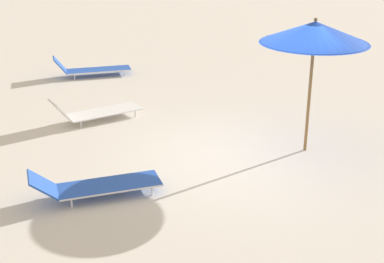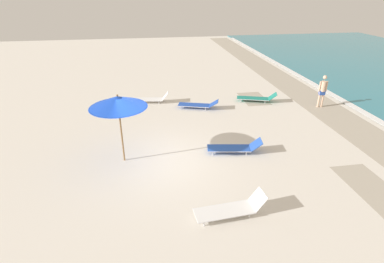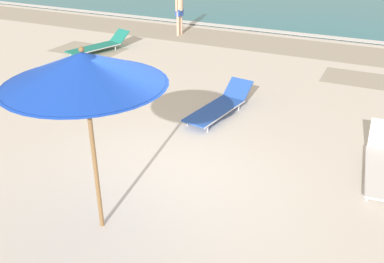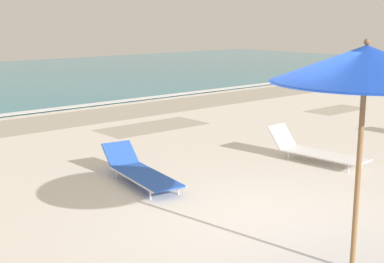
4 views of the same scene
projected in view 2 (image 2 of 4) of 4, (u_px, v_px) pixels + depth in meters
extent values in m
cube|color=silver|center=(157.00, 163.00, 11.36)|extent=(60.00, 60.00, 0.16)
cube|color=#AFA492|center=(377.00, 143.00, 12.65)|extent=(57.00, 2.20, 0.00)
cube|color=#AFA492|center=(254.00, 99.00, 17.60)|extent=(2.31, 1.41, 0.00)
cube|color=#AFA492|center=(374.00, 190.00, 9.75)|extent=(2.96, 1.35, 0.00)
cylinder|color=olive|center=(121.00, 132.00, 10.89)|extent=(0.06, 0.06, 2.37)
cone|color=blue|center=(118.00, 102.00, 10.37)|extent=(2.04, 2.04, 0.40)
cylinder|color=#13359C|center=(118.00, 107.00, 10.45)|extent=(1.98, 1.98, 0.01)
sphere|color=olive|center=(117.00, 95.00, 10.27)|extent=(0.07, 0.07, 0.07)
cube|color=#1E8475|center=(253.00, 98.00, 17.14)|extent=(1.11, 1.87, 0.03)
cylinder|color=silver|center=(252.00, 97.00, 17.41)|extent=(0.57, 1.70, 0.03)
cylinder|color=silver|center=(253.00, 100.00, 16.88)|extent=(0.57, 1.70, 0.03)
cube|color=#1E8475|center=(273.00, 96.00, 16.92)|extent=(0.68, 0.60, 0.38)
cylinder|color=silver|center=(240.00, 98.00, 17.50)|extent=(0.03, 0.03, 0.16)
cylinder|color=silver|center=(240.00, 101.00, 17.05)|extent=(0.03, 0.03, 0.16)
cylinder|color=silver|center=(264.00, 99.00, 17.32)|extent=(0.03, 0.03, 0.16)
cylinder|color=silver|center=(265.00, 102.00, 16.86)|extent=(0.03, 0.03, 0.16)
cube|color=white|center=(224.00, 211.00, 8.57)|extent=(0.74, 1.76, 0.03)
cylinder|color=silver|center=(221.00, 204.00, 8.83)|extent=(0.17, 1.72, 0.03)
cylinder|color=silver|center=(228.00, 218.00, 8.31)|extent=(0.17, 1.72, 0.03)
cube|color=white|center=(258.00, 199.00, 8.70)|extent=(0.60, 0.40, 0.46)
cylinder|color=silver|center=(199.00, 212.00, 8.69)|extent=(0.03, 0.03, 0.16)
cylinder|color=silver|center=(204.00, 224.00, 8.24)|extent=(0.03, 0.03, 0.16)
cylinder|color=silver|center=(242.00, 204.00, 8.98)|extent=(0.03, 0.03, 0.16)
cylinder|color=silver|center=(249.00, 216.00, 8.53)|extent=(0.03, 0.03, 0.16)
cube|color=blue|center=(229.00, 148.00, 11.88)|extent=(0.86, 1.77, 0.03)
cylinder|color=silver|center=(228.00, 145.00, 12.15)|extent=(0.30, 1.68, 0.03)
cylinder|color=silver|center=(230.00, 152.00, 11.61)|extent=(0.30, 1.68, 0.03)
cube|color=blue|center=(256.00, 144.00, 11.80)|extent=(0.64, 0.53, 0.37)
cylinder|color=silver|center=(212.00, 147.00, 12.15)|extent=(0.03, 0.03, 0.16)
cylinder|color=silver|center=(212.00, 153.00, 11.69)|extent=(0.03, 0.03, 0.16)
cylinder|color=silver|center=(244.00, 147.00, 12.15)|extent=(0.03, 0.03, 0.16)
cylinder|color=silver|center=(246.00, 153.00, 11.69)|extent=(0.03, 0.03, 0.16)
cube|color=blue|center=(194.00, 105.00, 16.18)|extent=(1.08, 1.79, 0.03)
cylinder|color=silver|center=(195.00, 103.00, 16.45)|extent=(0.53, 1.62, 0.03)
cylinder|color=silver|center=(193.00, 107.00, 15.91)|extent=(0.53, 1.62, 0.03)
cube|color=blue|center=(214.00, 103.00, 15.97)|extent=(0.69, 0.63, 0.32)
cylinder|color=silver|center=(183.00, 104.00, 16.53)|extent=(0.03, 0.03, 0.16)
cylinder|color=silver|center=(181.00, 108.00, 16.08)|extent=(0.03, 0.03, 0.16)
cylinder|color=silver|center=(206.00, 106.00, 16.36)|extent=(0.03, 0.03, 0.16)
cylinder|color=silver|center=(205.00, 109.00, 15.91)|extent=(0.03, 0.03, 0.16)
cube|color=white|center=(147.00, 99.00, 16.97)|extent=(0.86, 1.83, 0.03)
cylinder|color=silver|center=(148.00, 98.00, 17.24)|extent=(0.30, 1.74, 0.03)
cylinder|color=silver|center=(147.00, 101.00, 16.70)|extent=(0.30, 1.74, 0.03)
cube|color=white|center=(166.00, 96.00, 16.88)|extent=(0.62, 0.45, 0.45)
cylinder|color=silver|center=(136.00, 99.00, 17.24)|extent=(0.03, 0.03, 0.16)
cylinder|color=silver|center=(135.00, 103.00, 16.78)|extent=(0.03, 0.03, 0.16)
cylinder|color=silver|center=(160.00, 99.00, 17.25)|extent=(0.03, 0.03, 0.16)
cylinder|color=silver|center=(159.00, 103.00, 16.79)|extent=(0.03, 0.03, 0.16)
cylinder|color=beige|center=(319.00, 99.00, 16.20)|extent=(0.11, 0.11, 0.90)
cylinder|color=beige|center=(323.00, 99.00, 16.22)|extent=(0.11, 0.11, 0.90)
cube|color=#2D51B2|center=(322.00, 93.00, 16.05)|extent=(0.21, 0.32, 0.24)
cylinder|color=beige|center=(323.00, 86.00, 15.89)|extent=(0.27, 0.27, 0.55)
cylinder|color=beige|center=(320.00, 86.00, 15.88)|extent=(0.08, 0.08, 0.55)
cylinder|color=beige|center=(327.00, 86.00, 15.90)|extent=(0.08, 0.08, 0.55)
sphere|color=beige|center=(325.00, 77.00, 15.68)|extent=(0.21, 0.21, 0.21)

